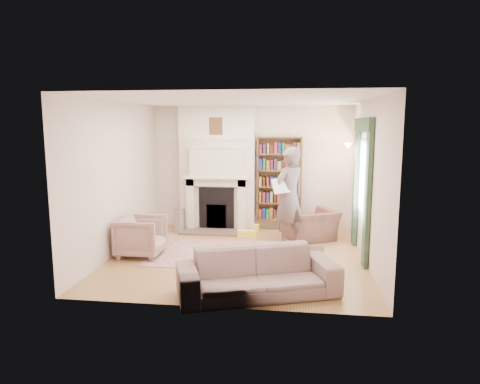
# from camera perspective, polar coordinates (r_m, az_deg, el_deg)

# --- Properties ---
(floor) EXTENTS (4.50, 4.50, 0.00)m
(floor) POSITION_cam_1_polar(r_m,az_deg,el_deg) (7.91, -0.24, -8.53)
(floor) COLOR olive
(floor) RESTS_ON ground
(ceiling) EXTENTS (4.50, 4.50, 0.00)m
(ceiling) POSITION_cam_1_polar(r_m,az_deg,el_deg) (7.56, -0.25, 12.15)
(ceiling) COLOR white
(ceiling) RESTS_ON wall_back
(wall_back) EXTENTS (4.50, 0.00, 4.50)m
(wall_back) POSITION_cam_1_polar(r_m,az_deg,el_deg) (9.83, 1.51, 3.23)
(wall_back) COLOR silver
(wall_back) RESTS_ON floor
(wall_front) EXTENTS (4.50, 0.00, 4.50)m
(wall_front) POSITION_cam_1_polar(r_m,az_deg,el_deg) (5.42, -3.42, -1.45)
(wall_front) COLOR silver
(wall_front) RESTS_ON floor
(wall_left) EXTENTS (0.00, 4.50, 4.50)m
(wall_left) POSITION_cam_1_polar(r_m,az_deg,el_deg) (8.22, -15.99, 1.77)
(wall_left) COLOR silver
(wall_left) RESTS_ON floor
(wall_right) EXTENTS (0.00, 4.50, 4.50)m
(wall_right) POSITION_cam_1_polar(r_m,az_deg,el_deg) (7.65, 16.71, 1.23)
(wall_right) COLOR silver
(wall_right) RESTS_ON floor
(fireplace) EXTENTS (1.70, 0.58, 2.80)m
(fireplace) POSITION_cam_1_polar(r_m,az_deg,el_deg) (9.74, -3.01, 3.09)
(fireplace) COLOR silver
(fireplace) RESTS_ON floor
(bookcase) EXTENTS (1.00, 0.24, 1.85)m
(bookcase) POSITION_cam_1_polar(r_m,az_deg,el_deg) (9.68, 5.25, 1.77)
(bookcase) COLOR brown
(bookcase) RESTS_ON floor
(window) EXTENTS (0.02, 0.90, 1.30)m
(window) POSITION_cam_1_polar(r_m,az_deg,el_deg) (8.03, 16.17, 1.96)
(window) COLOR silver
(window) RESTS_ON wall_right
(curtain_left) EXTENTS (0.07, 0.32, 2.40)m
(curtain_left) POSITION_cam_1_polar(r_m,az_deg,el_deg) (7.38, 16.63, -0.61)
(curtain_left) COLOR #2D462E
(curtain_left) RESTS_ON floor
(curtain_right) EXTENTS (0.07, 0.32, 2.40)m
(curtain_right) POSITION_cam_1_polar(r_m,az_deg,el_deg) (8.74, 15.19, 0.89)
(curtain_right) COLOR #2D462E
(curtain_right) RESTS_ON floor
(pelmet) EXTENTS (0.09, 1.70, 0.24)m
(pelmet) POSITION_cam_1_polar(r_m,az_deg,el_deg) (7.97, 16.14, 8.62)
(pelmet) COLOR #2D462E
(pelmet) RESTS_ON wall_right
(wall_sconce) EXTENTS (0.20, 0.24, 0.24)m
(wall_sconce) POSITION_cam_1_polar(r_m,az_deg,el_deg) (9.05, 13.97, 5.66)
(wall_sconce) COLOR gold
(wall_sconce) RESTS_ON wall_right
(rug) EXTENTS (2.46, 1.91, 0.01)m
(rug) POSITION_cam_1_polar(r_m,az_deg,el_deg) (8.10, -3.02, -8.10)
(rug) COLOR beige
(rug) RESTS_ON floor
(armchair_reading) EXTENTS (1.26, 1.21, 0.64)m
(armchair_reading) POSITION_cam_1_polar(r_m,az_deg,el_deg) (9.05, 9.40, -4.34)
(armchair_reading) COLOR #4F2A2A
(armchair_reading) RESTS_ON floor
(armchair_left) EXTENTS (0.80, 0.78, 0.73)m
(armchair_left) POSITION_cam_1_polar(r_m,az_deg,el_deg) (8.06, -13.02, -5.77)
(armchair_left) COLOR #B8A598
(armchair_left) RESTS_ON floor
(sofa) EXTENTS (2.39, 1.57, 0.65)m
(sofa) POSITION_cam_1_polar(r_m,az_deg,el_deg) (6.10, 2.34, -10.72)
(sofa) COLOR gray
(sofa) RESTS_ON floor
(man_reading) EXTENTS (0.84, 0.84, 1.96)m
(man_reading) POSITION_cam_1_polar(r_m,az_deg,el_deg) (8.32, 6.55, -0.77)
(man_reading) COLOR #5E4D4B
(man_reading) RESTS_ON floor
(newspaper) EXTENTS (0.38, 0.37, 0.28)m
(newspaper) POSITION_cam_1_polar(r_m,az_deg,el_deg) (8.09, 5.50, 0.84)
(newspaper) COLOR silver
(newspaper) RESTS_ON man_reading
(coffee_table) EXTENTS (0.74, 0.52, 0.45)m
(coffee_table) POSITION_cam_1_polar(r_m,az_deg,el_deg) (6.91, 8.13, -9.29)
(coffee_table) COLOR #2F2010
(coffee_table) RESTS_ON floor
(paraffin_heater) EXTENTS (0.30, 0.30, 0.55)m
(paraffin_heater) POSITION_cam_1_polar(r_m,az_deg,el_deg) (9.60, -8.02, -3.80)
(paraffin_heater) COLOR #9FA3A7
(paraffin_heater) RESTS_ON floor
(rocking_horse) EXTENTS (0.57, 0.29, 0.48)m
(rocking_horse) POSITION_cam_1_polar(r_m,az_deg,el_deg) (8.32, 0.89, -5.93)
(rocking_horse) COLOR yellow
(rocking_horse) RESTS_ON rug
(board_game) EXTENTS (0.41, 0.41, 0.03)m
(board_game) POSITION_cam_1_polar(r_m,az_deg,el_deg) (7.50, -2.45, -9.32)
(board_game) COLOR #EBD053
(board_game) RESTS_ON rug
(game_box_lid) EXTENTS (0.29, 0.20, 0.05)m
(game_box_lid) POSITION_cam_1_polar(r_m,az_deg,el_deg) (8.34, -2.28, -7.36)
(game_box_lid) COLOR red
(game_box_lid) RESTS_ON rug
(comic_annuals) EXTENTS (1.23, 0.54, 0.02)m
(comic_annuals) POSITION_cam_1_polar(r_m,az_deg,el_deg) (7.63, -0.15, -9.04)
(comic_annuals) COLOR red
(comic_annuals) RESTS_ON rug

